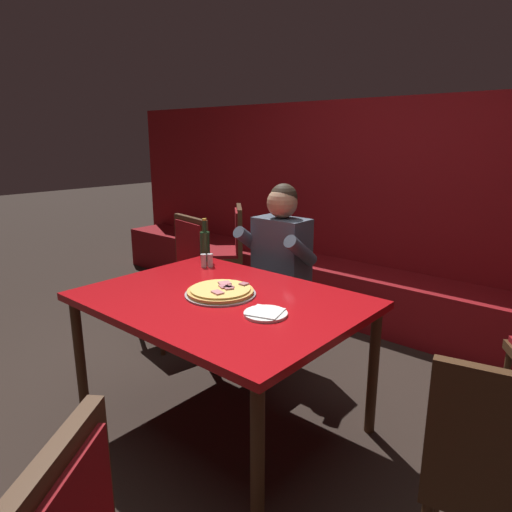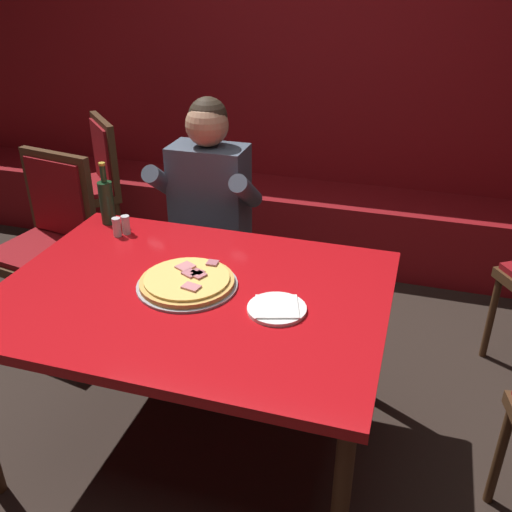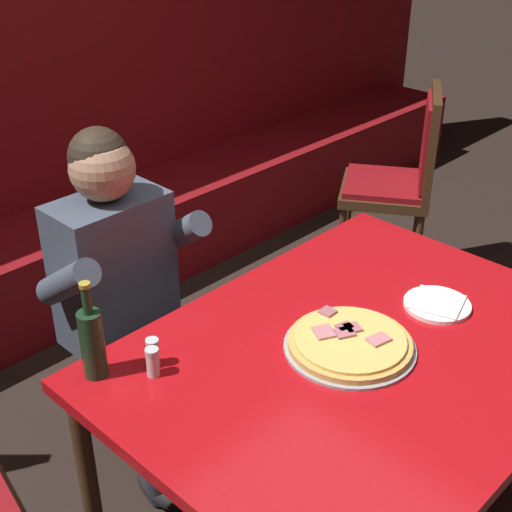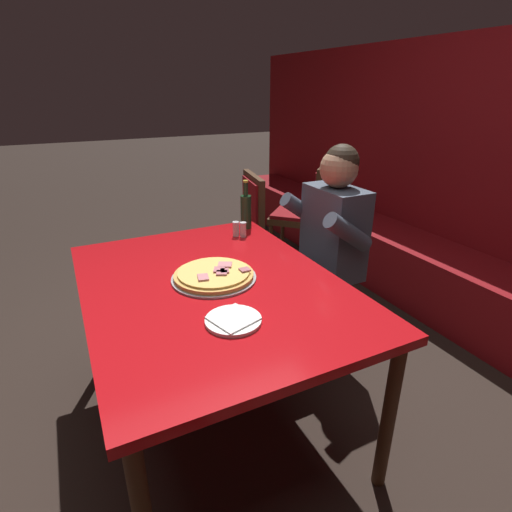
% 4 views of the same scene
% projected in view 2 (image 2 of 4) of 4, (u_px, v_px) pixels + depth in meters
% --- Properties ---
extents(ground_plane, '(24.00, 24.00, 0.00)m').
position_uv_depth(ground_plane, '(201.00, 439.00, 2.48)').
color(ground_plane, black).
extents(booth_wall_panel, '(6.80, 0.16, 1.90)m').
position_uv_depth(booth_wall_panel, '(314.00, 107.00, 3.88)').
color(booth_wall_panel, maroon).
rests_on(booth_wall_panel, ground_plane).
extents(booth_bench, '(6.46, 0.48, 0.46)m').
position_uv_depth(booth_bench, '(299.00, 222.00, 3.94)').
color(booth_bench, maroon).
rests_on(booth_bench, ground_plane).
extents(main_dining_table, '(1.44, 1.07, 0.76)m').
position_uv_depth(main_dining_table, '(193.00, 306.00, 2.15)').
color(main_dining_table, '#422816').
rests_on(main_dining_table, ground_plane).
extents(pizza, '(0.38, 0.38, 0.05)m').
position_uv_depth(pizza, '(187.00, 282.00, 2.14)').
color(pizza, '#9E9EA3').
rests_on(pizza, main_dining_table).
extents(plate_white_paper, '(0.21, 0.21, 0.02)m').
position_uv_depth(plate_white_paper, '(277.00, 308.00, 2.00)').
color(plate_white_paper, white).
rests_on(plate_white_paper, main_dining_table).
extents(beer_bottle, '(0.07, 0.07, 0.29)m').
position_uv_depth(beer_bottle, '(107.00, 201.00, 2.60)').
color(beer_bottle, '#19381E').
rests_on(beer_bottle, main_dining_table).
extents(shaker_oregano, '(0.04, 0.04, 0.09)m').
position_uv_depth(shaker_oregano, '(117.00, 228.00, 2.51)').
color(shaker_oregano, silver).
rests_on(shaker_oregano, main_dining_table).
extents(shaker_red_pepper_flakes, '(0.04, 0.04, 0.09)m').
position_uv_depth(shaker_red_pepper_flakes, '(126.00, 226.00, 2.54)').
color(shaker_red_pepper_flakes, silver).
rests_on(shaker_red_pepper_flakes, main_dining_table).
extents(diner_seated_blue_shirt, '(0.53, 0.53, 1.27)m').
position_uv_depth(diner_seated_blue_shirt, '(204.00, 216.00, 2.86)').
color(diner_seated_blue_shirt, black).
rests_on(diner_seated_blue_shirt, ground_plane).
extents(dining_chair_side_aisle, '(0.62, 0.62, 0.96)m').
position_uv_depth(dining_chair_side_aisle, '(89.00, 180.00, 3.68)').
color(dining_chair_side_aisle, '#422816').
rests_on(dining_chair_side_aisle, ground_plane).
extents(dining_chair_near_left, '(0.51, 0.51, 0.98)m').
position_uv_depth(dining_chair_near_left, '(49.00, 234.00, 3.00)').
color(dining_chair_near_left, '#422816').
rests_on(dining_chair_near_left, ground_plane).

